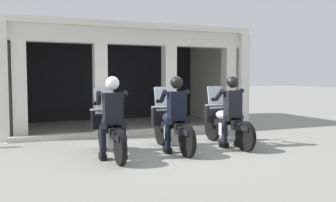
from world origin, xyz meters
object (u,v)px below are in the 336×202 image
Objects in this scene: motorcycle_left at (109,131)px; motorcycle_center at (171,127)px; police_officer_center at (176,107)px; motorcycle_right at (225,123)px; police_officer_right at (232,105)px; police_officer_left at (112,110)px.

motorcycle_center is (1.37, 0.11, 0.00)m from motorcycle_left.
motorcycle_center is at bearing 95.69° from police_officer_center.
motorcycle_right is at bearing 7.20° from motorcycle_left.
police_officer_center is at bearing -165.47° from police_officer_right.
motorcycle_left and motorcycle_center have the same top height.
motorcycle_center is at bearing -165.47° from motorcycle_right.
motorcycle_center is 1.00× the size of motorcycle_right.
police_officer_right is (2.75, 0.14, 0.00)m from police_officer_left.
police_officer_left reaches higher than motorcycle_left.
motorcycle_center is 1.29× the size of police_officer_right.
motorcycle_left is 1.29× the size of police_officer_right.
police_officer_left is 1.38m from police_officer_center.
motorcycle_right is (1.38, 0.32, -0.44)m from police_officer_center.
police_officer_right reaches higher than motorcycle_right.
police_officer_center is at bearing -153.89° from motorcycle_right.
police_officer_center is at bearing 8.76° from police_officer_left.
police_officer_right reaches higher than motorcycle_left.
police_officer_left is 2.82m from motorcycle_right.
motorcycle_center is (1.38, 0.39, -0.44)m from police_officer_left.
police_officer_center is at bearing -3.02° from motorcycle_left.
police_officer_left reaches higher than motorcycle_center.
police_officer_center is (1.37, 0.11, 0.00)m from police_officer_left.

